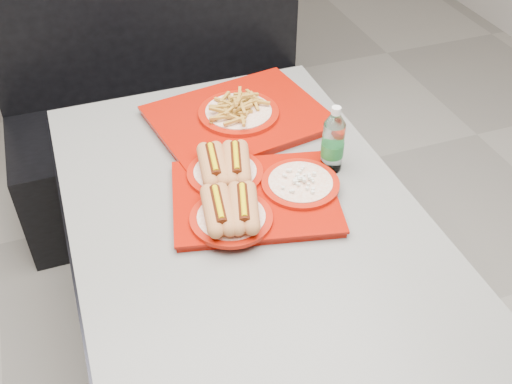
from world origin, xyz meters
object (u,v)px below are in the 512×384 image
object	(u,v)px
diner_table	(249,261)
tray_far	(239,115)
booth_bench	(165,113)
water_bottle	(333,143)
tray_near	(248,191)

from	to	relation	value
diner_table	tray_far	size ratio (longest dim) A/B	2.45
diner_table	booth_bench	world-z (taller)	booth_bench
diner_table	tray_far	world-z (taller)	tray_far
water_bottle	booth_bench	bearing A→B (deg)	106.65
booth_bench	water_bottle	xyz separation A→B (m)	(0.29, -0.98, 0.44)
tray_near	tray_far	size ratio (longest dim) A/B	0.86
booth_bench	water_bottle	world-z (taller)	booth_bench
tray_far	booth_bench	bearing A→B (deg)	99.91
tray_near	water_bottle	bearing A→B (deg)	11.99
tray_far	water_bottle	bearing A→B (deg)	-60.34
diner_table	booth_bench	bearing A→B (deg)	90.00
tray_near	water_bottle	distance (m)	0.28
water_bottle	tray_far	bearing A→B (deg)	119.66
tray_far	tray_near	bearing A→B (deg)	-104.76
tray_far	water_bottle	size ratio (longest dim) A/B	2.85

